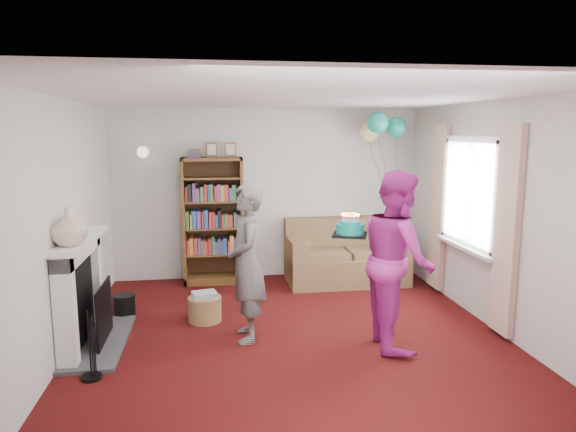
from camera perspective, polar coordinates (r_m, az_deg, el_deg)
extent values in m
plane|color=#350A07|center=(5.54, 0.58, -13.63)|extent=(5.00, 5.00, 0.00)
cube|color=silver|center=(7.64, -2.34, 2.50)|extent=(4.50, 0.02, 2.50)
cube|color=silver|center=(5.32, -24.20, -1.36)|extent=(0.02, 5.00, 2.50)
cube|color=silver|center=(5.96, 22.60, -0.18)|extent=(0.02, 5.00, 2.50)
cube|color=white|center=(5.11, 0.63, 13.19)|extent=(4.50, 5.00, 0.01)
cube|color=#3F3F42|center=(5.78, -20.28, -13.00)|extent=(0.55, 1.40, 0.04)
cube|color=white|center=(5.14, -23.52, -9.97)|extent=(0.18, 0.14, 1.06)
cube|color=white|center=(6.16, -20.88, -6.64)|extent=(0.18, 0.14, 1.06)
cube|color=white|center=(5.53, -22.38, -3.50)|extent=(0.18, 1.24, 0.16)
cube|color=white|center=(5.50, -22.14, -2.48)|extent=(0.28, 1.35, 0.05)
cube|color=black|center=(5.67, -22.24, -8.64)|extent=(0.10, 0.80, 0.86)
cube|color=black|center=(5.66, -19.75, -10.11)|extent=(0.02, 0.70, 0.60)
cylinder|color=black|center=(4.95, -21.19, -13.19)|extent=(0.18, 0.18, 0.64)
cylinder|color=black|center=(6.46, -17.74, -9.45)|extent=(0.26, 0.26, 0.26)
cube|color=white|center=(6.39, 19.90, 8.02)|extent=(0.08, 1.30, 0.08)
cube|color=white|center=(6.53, 19.29, -3.00)|extent=(0.08, 1.30, 0.08)
cube|color=white|center=(6.44, 19.83, 2.45)|extent=(0.01, 1.15, 1.20)
cube|color=white|center=(6.52, 19.05, -3.28)|extent=(0.14, 1.32, 0.04)
cube|color=beige|center=(5.76, 23.14, -1.53)|extent=(0.07, 0.38, 2.20)
cube|color=beige|center=(7.19, 16.35, 0.88)|extent=(0.07, 0.38, 2.20)
cylinder|color=gold|center=(7.55, -15.75, 7.02)|extent=(0.04, 0.12, 0.04)
sphere|color=white|center=(7.46, -15.83, 6.84)|extent=(0.16, 0.16, 0.16)
cube|color=#472B14|center=(7.60, -8.32, -0.29)|extent=(0.85, 0.04, 1.80)
cube|color=brown|center=(7.43, -11.45, -0.60)|extent=(0.04, 0.42, 1.80)
cube|color=brown|center=(7.42, -5.17, -0.46)|extent=(0.04, 0.42, 1.80)
cube|color=brown|center=(7.31, -8.48, 6.29)|extent=(0.85, 0.42, 0.04)
cube|color=brown|center=(7.61, -8.16, -6.86)|extent=(0.85, 0.42, 0.10)
cube|color=brown|center=(7.51, -8.23, -4.10)|extent=(0.77, 0.38, 0.03)
cube|color=brown|center=(7.43, -8.30, -1.25)|extent=(0.77, 0.38, 0.02)
cube|color=brown|center=(7.37, -8.36, 1.65)|extent=(0.77, 0.38, 0.02)
cube|color=brown|center=(7.33, -8.43, 4.22)|extent=(0.77, 0.38, 0.02)
cube|color=maroon|center=(7.30, -10.37, 6.86)|extent=(0.16, 0.22, 0.12)
cube|color=brown|center=(7.36, -8.50, 7.32)|extent=(0.16, 0.02, 0.20)
cube|color=brown|center=(7.36, -6.42, 7.36)|extent=(0.16, 0.02, 0.20)
cube|color=brown|center=(7.54, 6.44, -5.78)|extent=(1.70, 0.90, 0.40)
cube|color=brown|center=(7.77, 5.87, -2.67)|extent=(1.70, 0.24, 0.70)
cube|color=brown|center=(7.35, 0.94, -4.53)|extent=(0.24, 0.85, 0.55)
cube|color=brown|center=(7.71, 11.72, -4.06)|extent=(0.24, 0.85, 0.55)
cube|color=brown|center=(7.33, 3.75, -4.35)|extent=(0.72, 0.60, 0.12)
cube|color=brown|center=(7.52, 9.43, -4.10)|extent=(0.72, 0.60, 0.12)
cylinder|color=#9B7148|center=(6.08, -9.22, -10.17)|extent=(0.38, 0.38, 0.29)
cube|color=beige|center=(6.03, -9.27, -8.62)|extent=(0.27, 0.21, 0.06)
imported|color=black|center=(5.34, -4.61, -5.22)|extent=(0.40, 0.61, 1.64)
imported|color=#AB2283|center=(5.29, 12.08, -4.66)|extent=(0.74, 0.92, 1.80)
cube|color=black|center=(5.21, 6.90, -2.07)|extent=(0.33, 0.33, 0.02)
cylinder|color=#0A7F71|center=(5.20, 6.92, -1.42)|extent=(0.28, 0.28, 0.10)
cylinder|color=#0A7F71|center=(5.19, 6.93, -0.77)|extent=(0.20, 0.20, 0.04)
cylinder|color=#D15DA0|center=(5.21, 7.82, -0.36)|extent=(0.01, 0.01, 0.09)
sphere|color=orange|center=(5.20, 7.84, 0.18)|extent=(0.02, 0.02, 0.02)
cylinder|color=#D15DA0|center=(5.23, 7.68, -0.31)|extent=(0.01, 0.01, 0.09)
sphere|color=orange|center=(5.23, 7.70, 0.23)|extent=(0.02, 0.02, 0.02)
cylinder|color=#D15DA0|center=(5.25, 7.46, -0.27)|extent=(0.01, 0.01, 0.09)
sphere|color=orange|center=(5.25, 7.47, 0.27)|extent=(0.02, 0.02, 0.02)
cylinder|color=#D15DA0|center=(5.27, 7.17, -0.24)|extent=(0.01, 0.01, 0.09)
sphere|color=orange|center=(5.26, 7.18, 0.29)|extent=(0.02, 0.02, 0.02)
cylinder|color=#D15DA0|center=(5.27, 6.85, -0.23)|extent=(0.01, 0.01, 0.09)
sphere|color=orange|center=(5.26, 6.86, 0.30)|extent=(0.02, 0.02, 0.02)
cylinder|color=#D15DA0|center=(5.26, 6.55, -0.24)|extent=(0.01, 0.01, 0.09)
sphere|color=orange|center=(5.25, 6.56, 0.30)|extent=(0.02, 0.02, 0.02)
cylinder|color=#D15DA0|center=(5.24, 6.29, -0.27)|extent=(0.01, 0.01, 0.09)
sphere|color=orange|center=(5.24, 6.30, 0.27)|extent=(0.02, 0.02, 0.02)
cylinder|color=#D15DA0|center=(5.22, 6.10, -0.31)|extent=(0.01, 0.01, 0.09)
sphere|color=orange|center=(5.21, 6.11, 0.23)|extent=(0.02, 0.02, 0.02)
cylinder|color=#D15DA0|center=(5.19, 6.02, -0.36)|extent=(0.01, 0.01, 0.09)
sphere|color=orange|center=(5.19, 6.03, 0.19)|extent=(0.02, 0.02, 0.02)
cylinder|color=#D15DA0|center=(5.17, 6.04, -0.41)|extent=(0.01, 0.01, 0.09)
sphere|color=orange|center=(5.16, 6.05, 0.14)|extent=(0.02, 0.02, 0.02)
cylinder|color=#D15DA0|center=(5.14, 6.18, -0.46)|extent=(0.01, 0.01, 0.09)
sphere|color=orange|center=(5.13, 6.19, 0.09)|extent=(0.02, 0.02, 0.02)
cylinder|color=#D15DA0|center=(5.12, 6.40, -0.51)|extent=(0.01, 0.01, 0.09)
sphere|color=orange|center=(5.11, 6.41, 0.04)|extent=(0.02, 0.02, 0.02)
cylinder|color=#D15DA0|center=(5.11, 6.70, -0.54)|extent=(0.01, 0.01, 0.09)
sphere|color=orange|center=(5.10, 6.71, 0.02)|extent=(0.02, 0.02, 0.02)
cylinder|color=#D15DA0|center=(5.10, 7.02, -0.55)|extent=(0.01, 0.01, 0.09)
sphere|color=orange|center=(5.10, 7.03, 0.01)|extent=(0.02, 0.02, 0.02)
cylinder|color=#D15DA0|center=(5.11, 7.34, -0.54)|extent=(0.01, 0.01, 0.09)
sphere|color=orange|center=(5.10, 7.35, 0.01)|extent=(0.02, 0.02, 0.02)
cylinder|color=#D15DA0|center=(5.13, 7.60, -0.51)|extent=(0.01, 0.01, 0.09)
sphere|color=orange|center=(5.12, 7.61, 0.04)|extent=(0.02, 0.02, 0.02)
cylinder|color=#D15DA0|center=(5.15, 7.78, -0.47)|extent=(0.01, 0.01, 0.09)
sphere|color=orange|center=(5.14, 7.79, 0.08)|extent=(0.02, 0.02, 0.02)
cylinder|color=#D15DA0|center=(5.18, 7.86, -0.42)|extent=(0.01, 0.01, 0.09)
sphere|color=orange|center=(5.17, 7.87, 0.13)|extent=(0.02, 0.02, 0.02)
sphere|color=#3F3F3F|center=(7.47, 12.31, -2.35)|extent=(0.02, 0.02, 0.02)
sphere|color=#189780|center=(7.47, 11.92, 9.60)|extent=(0.29, 0.29, 0.29)
sphere|color=#F1EC93|center=(7.55, 9.02, 9.23)|extent=(0.29, 0.29, 0.29)
sphere|color=#189780|center=(7.18, 9.96, 10.17)|extent=(0.29, 0.29, 0.29)
imported|color=beige|center=(5.13, -23.18, -1.10)|extent=(0.40, 0.40, 0.35)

